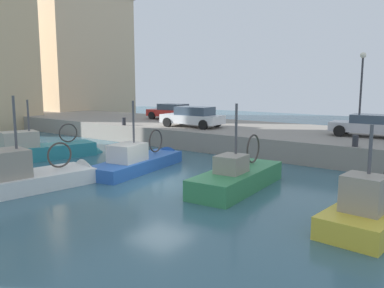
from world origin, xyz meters
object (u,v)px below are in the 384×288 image
(fishing_boat_teal, at_px, (44,156))
(fishing_boat_green, at_px, (241,185))
(quay_streetlamp, at_px, (362,79))
(mooring_bollard_mid, at_px, (124,121))
(fishing_boat_yellow, at_px, (376,217))
(parked_car_white, at_px, (193,117))
(parked_car_silver, at_px, (371,125))
(parked_car_red, at_px, (172,111))
(fishing_boat_white, at_px, (35,184))
(fishing_boat_blue, at_px, (142,166))
(mooring_bollard_south, at_px, (355,141))

(fishing_boat_teal, distance_m, fishing_boat_green, 12.00)
(quay_streetlamp, bearing_deg, mooring_bollard_mid, 111.06)
(fishing_boat_yellow, bearing_deg, parked_car_white, 57.07)
(parked_car_silver, relative_size, quay_streetlamp, 0.88)
(parked_car_silver, distance_m, parked_car_red, 15.95)
(fishing_boat_yellow, height_order, quay_streetlamp, quay_streetlamp)
(fishing_boat_white, xyz_separation_m, quay_streetlamp, (16.77, -8.08, 4.28))
(fishing_boat_blue, xyz_separation_m, mooring_bollard_mid, (5.87, 7.49, 1.33))
(parked_car_silver, bearing_deg, fishing_boat_blue, 140.50)
(parked_car_white, bearing_deg, quay_streetlamp, -70.22)
(fishing_boat_blue, height_order, parked_car_red, fishing_boat_blue)
(parked_car_silver, distance_m, mooring_bollard_mid, 16.23)
(parked_car_white, xyz_separation_m, parked_car_red, (3.50, 4.86, -0.04))
(fishing_boat_yellow, bearing_deg, fishing_boat_teal, 91.27)
(fishing_boat_teal, xyz_separation_m, fishing_boat_blue, (1.45, -6.24, -0.01))
(fishing_boat_yellow, distance_m, parked_car_white, 16.64)
(fishing_boat_yellow, bearing_deg, fishing_boat_white, 109.29)
(fishing_boat_yellow, relative_size, fishing_boat_blue, 0.84)
(fishing_boat_teal, xyz_separation_m, parked_car_white, (9.37, -3.43, 1.77))
(fishing_boat_teal, distance_m, parked_car_red, 13.07)
(fishing_boat_teal, relative_size, fishing_boat_yellow, 1.25)
(fishing_boat_green, relative_size, quay_streetlamp, 1.27)
(fishing_boat_white, height_order, parked_car_white, fishing_boat_white)
(fishing_boat_teal, relative_size, fishing_boat_white, 1.13)
(parked_car_red, xyz_separation_m, mooring_bollard_south, (-5.56, -16.18, -0.40))
(fishing_boat_teal, distance_m, quay_streetlamp, 19.15)
(fishing_boat_teal, bearing_deg, quay_streetlamp, -45.99)
(fishing_boat_green, bearing_deg, fishing_boat_white, 128.41)
(parked_car_red, distance_m, mooring_bollard_south, 17.11)
(mooring_bollard_mid, bearing_deg, fishing_boat_teal, -170.30)
(fishing_boat_white, distance_m, parked_car_red, 18.08)
(fishing_boat_blue, distance_m, parked_car_white, 8.59)
(mooring_bollard_south, xyz_separation_m, quay_streetlamp, (5.65, 1.33, 2.98))
(fishing_boat_white, relative_size, parked_car_red, 1.53)
(fishing_boat_white, height_order, fishing_boat_green, fishing_boat_white)
(parked_car_white, bearing_deg, fishing_boat_teal, 159.90)
(parked_car_silver, distance_m, parked_car_white, 11.21)
(parked_car_silver, xyz_separation_m, mooring_bollard_mid, (-4.10, 15.70, -0.38))
(fishing_boat_green, distance_m, quay_streetlamp, 12.45)
(fishing_boat_white, relative_size, fishing_boat_yellow, 1.11)
(fishing_boat_teal, relative_size, mooring_bollard_mid, 12.92)
(fishing_boat_teal, height_order, quay_streetlamp, quay_streetlamp)
(fishing_boat_teal, bearing_deg, fishing_boat_blue, -76.94)
(parked_car_red, bearing_deg, quay_streetlamp, -89.64)
(mooring_bollard_mid, bearing_deg, parked_car_white, -66.28)
(fishing_boat_white, relative_size, quay_streetlamp, 1.31)
(parked_car_silver, distance_m, quay_streetlamp, 3.20)
(parked_car_white, xyz_separation_m, mooring_bollard_south, (-2.06, -11.32, -0.45))
(parked_car_silver, xyz_separation_m, mooring_bollard_south, (-4.10, -0.30, -0.38))
(fishing_boat_white, bearing_deg, quay_streetlamp, -25.72)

